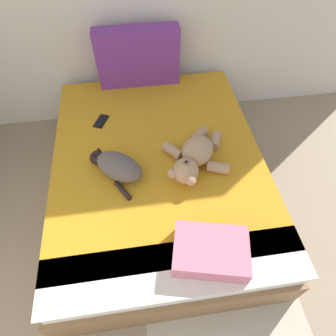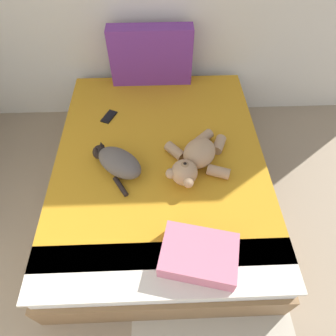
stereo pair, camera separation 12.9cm
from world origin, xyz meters
name	(u,v)px [view 1 (the left image)]	position (x,y,z in m)	size (l,w,h in m)	color
ground_plane	(224,307)	(2.00, 1.99, 0.00)	(9.98, 9.98, 0.00)	gray
bed	(159,175)	(1.69, 2.93, 0.23)	(1.53, 1.95, 0.47)	olive
patterned_cushion	(138,57)	(1.64, 3.81, 0.71)	(0.68, 0.14, 0.49)	#72338C
cat	(117,166)	(1.41, 2.81, 0.54)	(0.39, 0.41, 0.15)	#59514C
teddy_bear	(194,157)	(1.93, 2.81, 0.55)	(0.45, 0.54, 0.18)	tan
cell_phone	(101,121)	(1.30, 3.34, 0.47)	(0.13, 0.16, 0.01)	black
throw_pillow	(211,251)	(1.89, 2.16, 0.52)	(0.40, 0.28, 0.11)	#D1728C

